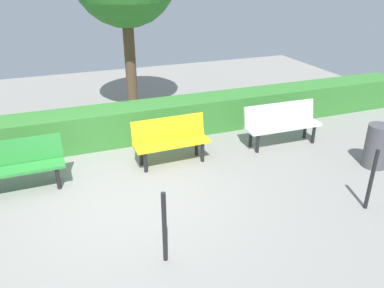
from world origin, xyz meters
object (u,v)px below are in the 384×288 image
Objects in this scene: bench_white at (282,122)px; bench_green at (20,163)px; bench_yellow at (171,139)px; trash_bin at (377,146)px.

bench_green is at bearing 1.40° from bench_white.
bench_white is 2.42m from bench_yellow.
bench_white is 1.18× the size of bench_green.
bench_white is at bearing -54.20° from trash_bin.
bench_green reaches higher than trash_bin.
bench_yellow is 3.83m from trash_bin.
bench_white is at bearing 179.54° from bench_green.
bench_yellow and bench_green have the same top height.
bench_white is 1.99× the size of trash_bin.
bench_green is 6.30m from trash_bin.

